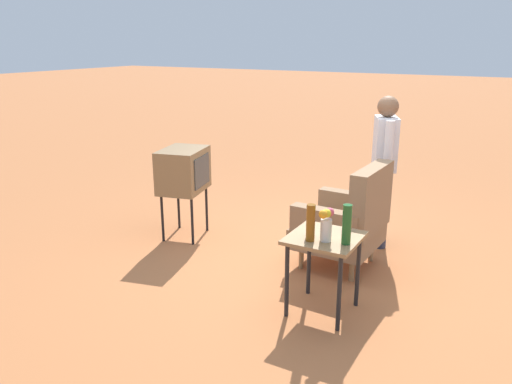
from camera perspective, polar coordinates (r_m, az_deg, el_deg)
ground_plane at (r=5.31m, az=7.30°, el=-7.76°), size 60.00×60.00×0.00m
armchair at (r=5.05m, az=10.33°, el=-3.12°), size 0.81×0.81×1.06m
side_table at (r=4.18m, az=7.69°, el=-6.27°), size 0.56×0.56×0.67m
tv_on_stand at (r=5.74m, az=-8.17°, el=2.39°), size 0.69×0.57×1.03m
person_standing at (r=5.59m, az=14.21°, el=3.30°), size 0.53×0.34×1.64m
bottle_tall_amber at (r=3.98m, az=6.17°, el=-3.47°), size 0.07×0.07×0.30m
soda_can_blue at (r=4.26m, az=10.20°, el=-3.53°), size 0.07×0.07×0.12m
bottle_wine_green at (r=3.95m, az=10.18°, el=-3.63°), size 0.07×0.07×0.32m
bottle_short_clear at (r=4.12m, az=6.17°, el=-3.50°), size 0.06×0.06×0.20m
flower_vase at (r=3.99m, az=7.91°, el=-3.50°), size 0.14×0.09×0.27m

